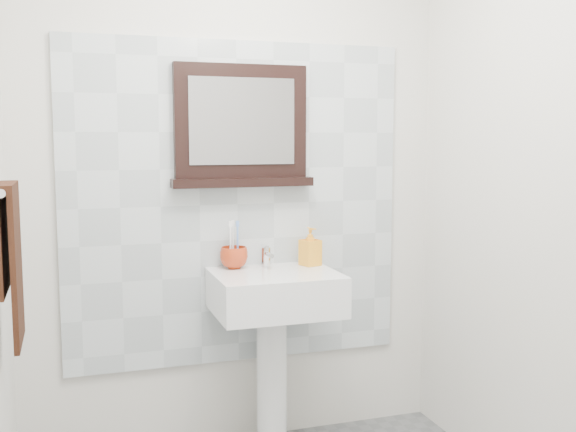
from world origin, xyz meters
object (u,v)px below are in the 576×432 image
(framed_mirror, at_px, (241,129))
(hand_towel, at_px, (10,251))
(pedestal_sink, at_px, (275,312))
(soap_dispenser, at_px, (310,246))
(toothbrush_cup, at_px, (234,258))

(framed_mirror, bearing_deg, hand_towel, -147.68)
(pedestal_sink, height_order, soap_dispenser, soap_dispenser)
(pedestal_sink, distance_m, soap_dispenser, 0.36)
(pedestal_sink, distance_m, hand_towel, 1.21)
(soap_dispenser, height_order, framed_mirror, framed_mirror)
(pedestal_sink, distance_m, framed_mirror, 0.85)
(pedestal_sink, xyz_separation_m, hand_towel, (-1.06, -0.42, 0.40))
(framed_mirror, bearing_deg, soap_dispenser, -15.49)
(hand_towel, bearing_deg, framed_mirror, 32.32)
(hand_towel, bearing_deg, toothbrush_cup, 31.66)
(soap_dispenser, distance_m, hand_towel, 1.37)
(soap_dispenser, relative_size, hand_towel, 0.33)
(toothbrush_cup, height_order, hand_towel, hand_towel)
(pedestal_sink, relative_size, framed_mirror, 1.47)
(pedestal_sink, bearing_deg, toothbrush_cup, 137.38)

